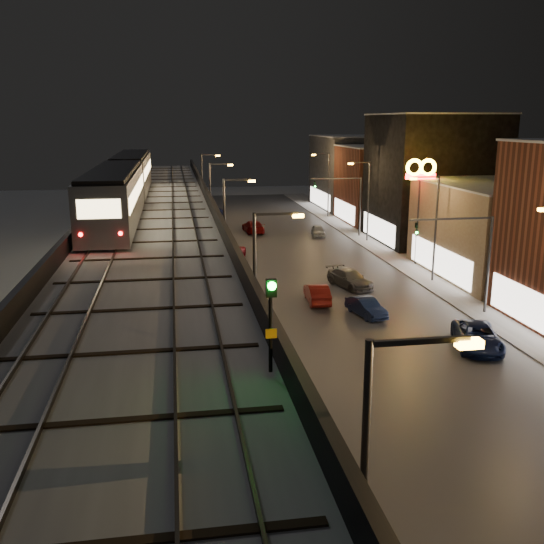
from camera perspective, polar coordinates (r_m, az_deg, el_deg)
road_surface at (r=54.29m, az=3.91°, el=-0.20°), size 17.00×120.00×0.06m
sidewalk_right at (r=57.34m, az=13.69°, el=0.23°), size 4.00×120.00×0.14m
under_viaduct_pavement at (r=52.96m, az=-10.47°, el=-0.78°), size 11.00×120.00×0.06m
elevated_viaduct at (r=48.72m, az=-10.82°, el=4.65°), size 9.00×100.00×6.30m
viaduct_trackbed at (r=48.73m, az=-10.87°, el=5.56°), size 8.40×100.00×0.32m
viaduct_parapet_streetside at (r=48.76m, az=-5.74°, el=6.30°), size 0.30×100.00×1.10m
viaduct_parapet_far at (r=49.02m, az=-16.00°, el=5.87°), size 0.30×100.00×1.10m
building_c at (r=56.81m, az=21.15°, el=3.69°), size 12.20×15.20×8.16m
building_d at (r=70.57m, az=14.86°, el=8.47°), size 12.20×13.20×14.16m
building_e at (r=83.69m, az=10.90°, el=8.11°), size 12.20×12.20×10.16m
building_f at (r=96.86m, az=8.07°, el=9.29°), size 12.20×16.20×11.16m
streetlight_left_0 at (r=14.46m, az=9.66°, el=-20.35°), size 2.57×0.28×9.00m
streetlight_left_1 at (r=30.62m, az=-1.13°, el=-1.35°), size 2.57×0.28×9.00m
streetlight_left_2 at (r=48.11m, az=-4.16°, el=4.28°), size 2.57×0.28×9.00m
streetlight_right_2 at (r=52.44m, az=14.91°, el=4.66°), size 2.56×0.28×9.00m
streetlight_left_3 at (r=65.87m, az=-5.58°, el=6.89°), size 2.57×0.28×9.00m
streetlight_right_3 at (r=69.10m, az=8.87°, el=7.12°), size 2.56×0.28×9.00m
streetlight_left_4 at (r=83.73m, az=-6.40°, el=8.39°), size 2.57×0.28×9.00m
streetlight_right_4 at (r=86.30m, az=5.17°, el=8.58°), size 2.56×0.28×9.00m
traffic_light_rig_a at (r=44.23m, az=18.48°, el=1.75°), size 6.10×0.34×7.00m
traffic_light_rig_b at (r=71.76m, az=7.43°, el=6.83°), size 6.10×0.34×7.00m
subway_train at (r=51.91m, az=-13.67°, el=8.21°), size 3.06×37.47×3.66m
rail_signal at (r=16.23m, az=-0.09°, el=-3.32°), size 0.31×0.41×2.68m
car_near_white at (r=45.67m, az=4.26°, el=-2.08°), size 1.78×4.39×1.42m
car_mid_silver at (r=59.86m, az=-3.96°, el=1.84°), size 3.90×5.85×1.49m
car_mid_dark at (r=74.26m, az=-1.78°, el=4.25°), size 2.43×5.26×1.49m
car_far_white at (r=87.58m, az=-5.13°, el=5.63°), size 2.24×3.93×1.26m
car_onc_silver at (r=42.98m, az=8.86°, el=-3.35°), size 2.17×4.08×1.28m
car_onc_dark at (r=38.56m, az=18.77°, el=-5.86°), size 3.76×5.70×1.46m
car_onc_white at (r=50.14m, az=7.34°, el=-0.69°), size 3.40×5.29×1.43m
car_onc_red at (r=72.18m, az=4.37°, el=3.86°), size 2.09×3.99×1.29m
sign_mcdonalds at (r=58.18m, az=13.80°, el=8.50°), size 2.95×0.33×10.01m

